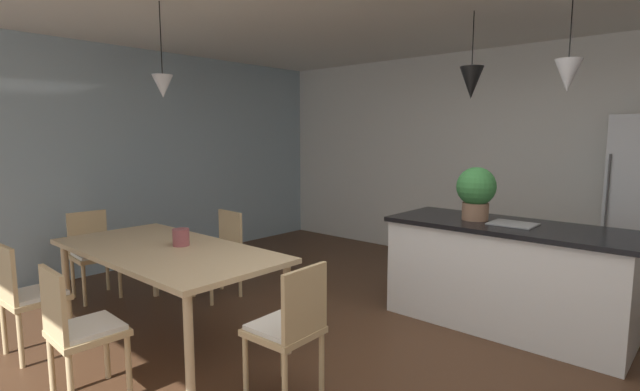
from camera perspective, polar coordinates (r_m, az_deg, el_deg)
ground_plane at (r=3.47m, az=9.98°, el=-21.55°), size 10.00×8.40×0.04m
wall_back_kitchen at (r=6.08m, az=26.63°, el=3.78°), size 10.00×0.12×2.70m
window_wall_left_glazing at (r=6.20m, az=-23.66°, el=4.00°), size 0.06×8.40×2.70m
dining_table at (r=4.04m, az=-18.20°, el=-6.89°), size 2.09×1.01×0.74m
chair_near_right at (r=3.34m, az=-27.24°, el=-14.14°), size 0.42×0.42×0.87m
chair_far_left at (r=4.93m, az=-12.04°, el=-6.58°), size 0.42×0.42×0.87m
chair_near_left at (r=4.18m, az=-32.00°, el=-10.12°), size 0.41×0.41×0.87m
chair_kitchen_end at (r=3.02m, az=-3.75°, el=-15.57°), size 0.41×0.41×0.87m
chair_window_end at (r=5.32m, az=-25.85°, el=-6.13°), size 0.43×0.43×0.87m
kitchen_island at (r=4.40m, az=21.66°, el=-8.85°), size 1.98×0.82×0.91m
pendant_over_table at (r=4.09m, az=-18.55°, el=12.49°), size 0.17×0.17×0.75m
pendant_over_island_main at (r=4.39m, az=17.89°, el=12.92°), size 0.20×0.20×0.74m
pendant_over_island_aux at (r=4.14m, az=27.88°, el=12.76°), size 0.20×0.20×0.73m
potted_plant_on_island at (r=4.37m, az=18.42°, el=0.57°), size 0.34×0.34×0.47m
vase_on_dining_table at (r=4.05m, az=-16.53°, el=-4.88°), size 0.14×0.14×0.14m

